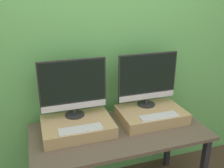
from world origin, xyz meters
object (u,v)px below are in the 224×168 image
object	(u,v)px
keyboard_right	(159,116)
monitor_left	(73,87)
monitor_right	(148,78)
keyboard_left	(81,129)

from	to	relation	value
keyboard_right	monitor_left	bearing A→B (deg)	159.52
monitor_left	keyboard_right	size ratio (longest dim) A/B	1.65
monitor_right	monitor_left	bearing A→B (deg)	180.00
monitor_left	monitor_right	xyz separation A→B (m)	(0.68, 0.00, 0.00)
keyboard_left	monitor_left	bearing A→B (deg)	90.00
keyboard_left	keyboard_right	size ratio (longest dim) A/B	1.00
keyboard_left	keyboard_right	distance (m)	0.68
keyboard_left	keyboard_right	xyz separation A→B (m)	(0.68, 0.00, 0.00)
monitor_left	monitor_right	size ratio (longest dim) A/B	1.00
monitor_right	keyboard_right	size ratio (longest dim) A/B	1.65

